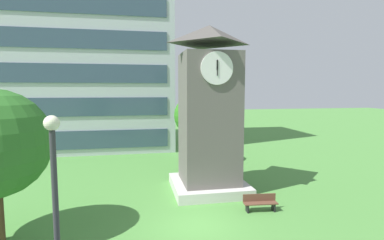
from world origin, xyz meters
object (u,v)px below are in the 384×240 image
at_px(street_lamp, 56,209).
at_px(tree_by_building, 194,116).
at_px(clock_tower, 209,119).
at_px(park_bench, 260,202).

bearing_deg(street_lamp, tree_by_building, 68.79).
xyz_separation_m(clock_tower, street_lamp, (-6.49, -10.83, -1.00)).
bearing_deg(tree_by_building, park_bench, -82.42).
bearing_deg(street_lamp, clock_tower, 59.06).
distance_m(park_bench, tree_by_building, 11.51).
distance_m(street_lamp, tree_by_building, 19.17).
height_order(street_lamp, tree_by_building, tree_by_building).
distance_m(clock_tower, street_lamp, 12.66).
bearing_deg(park_bench, street_lamp, -139.81).
bearing_deg(street_lamp, park_bench, 40.19).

